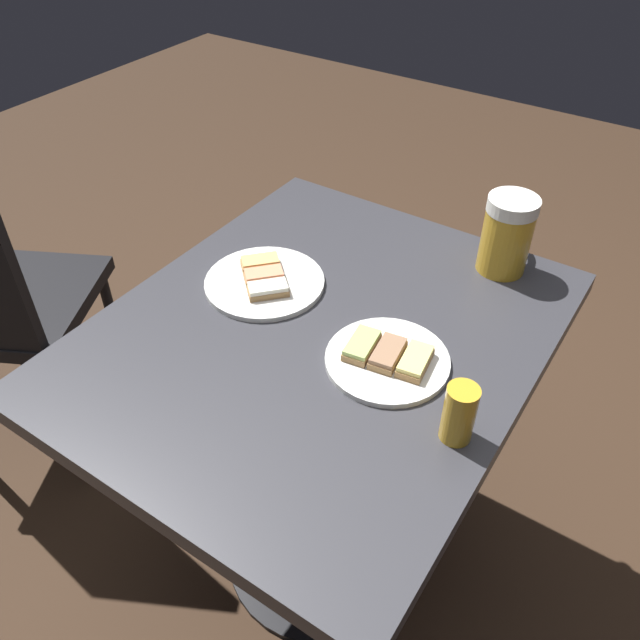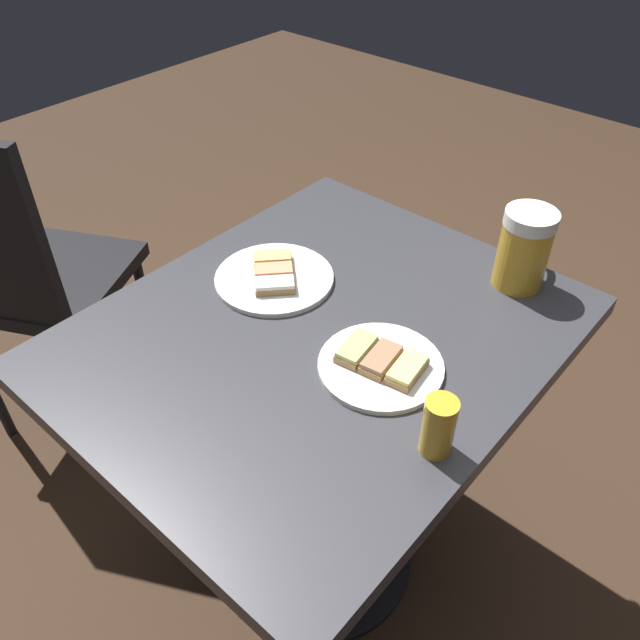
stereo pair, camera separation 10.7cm
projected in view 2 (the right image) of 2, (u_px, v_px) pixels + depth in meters
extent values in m
plane|color=#382619|center=(320.00, 553.00, 1.56)|extent=(6.00, 6.00, 0.00)
cylinder|color=black|center=(320.00, 551.00, 1.55)|extent=(0.44, 0.44, 0.01)
cylinder|color=black|center=(320.00, 461.00, 1.32)|extent=(0.09, 0.09, 0.69)
cube|color=#333338|center=(320.00, 337.00, 1.10)|extent=(0.84, 0.70, 0.04)
cylinder|color=white|center=(274.00, 278.00, 1.19)|extent=(0.22, 0.22, 0.01)
cube|color=#9E7547|center=(273.00, 261.00, 1.21)|extent=(0.08, 0.08, 0.01)
cube|color=#E5B266|center=(273.00, 256.00, 1.20)|extent=(0.07, 0.07, 0.01)
cube|color=#9E7547|center=(274.00, 274.00, 1.18)|extent=(0.08, 0.08, 0.01)
cube|color=#EA8E66|center=(274.00, 269.00, 1.17)|extent=(0.07, 0.07, 0.01)
cube|color=#9E7547|center=(275.00, 287.00, 1.15)|extent=(0.08, 0.08, 0.01)
cube|color=white|center=(275.00, 283.00, 1.14)|extent=(0.07, 0.07, 0.01)
cylinder|color=white|center=(381.00, 366.00, 1.01)|extent=(0.20, 0.20, 0.01)
cube|color=#9E7547|center=(357.00, 351.00, 1.02)|extent=(0.08, 0.05, 0.01)
cube|color=#ADC66B|center=(357.00, 346.00, 1.01)|extent=(0.08, 0.05, 0.01)
cube|color=#9E7547|center=(381.00, 361.00, 1.00)|extent=(0.08, 0.05, 0.01)
cube|color=#997051|center=(381.00, 356.00, 1.00)|extent=(0.08, 0.05, 0.01)
cube|color=#9E7547|center=(406.00, 372.00, 0.98)|extent=(0.08, 0.05, 0.01)
cube|color=#EFE07A|center=(407.00, 367.00, 0.98)|extent=(0.08, 0.05, 0.01)
cylinder|color=gold|center=(522.00, 255.00, 1.14)|extent=(0.09, 0.09, 0.13)
cylinder|color=white|center=(531.00, 219.00, 1.10)|extent=(0.09, 0.09, 0.03)
torus|color=silver|center=(530.00, 236.00, 1.18)|extent=(0.08, 0.03, 0.08)
cylinder|color=gold|center=(438.00, 427.00, 0.86)|extent=(0.05, 0.05, 0.09)
cylinder|color=black|center=(149.00, 321.00, 1.88)|extent=(0.03, 0.03, 0.45)
cylinder|color=black|center=(52.00, 304.00, 1.93)|extent=(0.03, 0.03, 0.45)
cylinder|color=black|center=(95.00, 399.00, 1.64)|extent=(0.03, 0.03, 0.45)
cube|color=black|center=(48.00, 278.00, 1.63)|extent=(0.51, 0.51, 0.04)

